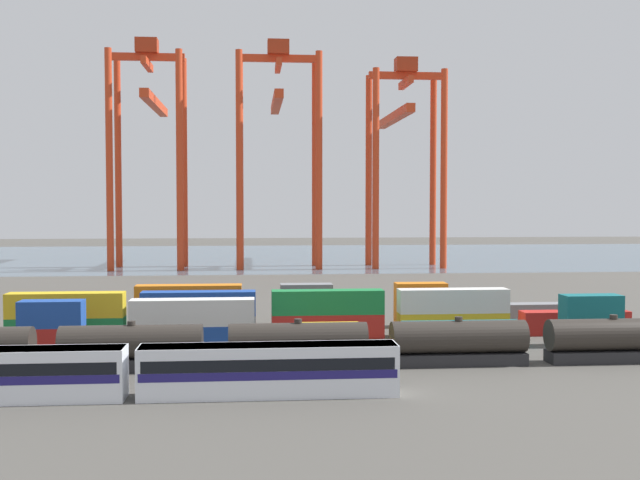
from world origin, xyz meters
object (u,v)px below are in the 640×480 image
shipping_container_2 (193,338)px  freight_tank_row (298,345)px  passenger_train (132,370)px  shipping_container_8 (66,329)px  shipping_container_5 (462,334)px  shipping_container_22 (306,317)px  shipping_container_0 (52,341)px  shipping_container_24 (421,316)px  gantry_crane_central (278,131)px  gantry_crane_west (149,130)px  shipping_container_10 (199,328)px  gantry_crane_east (403,140)px  shipping_container_26 (532,314)px

shipping_container_2 → freight_tank_row: bearing=-40.6°
passenger_train → shipping_container_8: size_ratio=3.30×
shipping_container_5 → shipping_container_22: (-14.88, 13.47, 0.00)m
shipping_container_0 → shipping_container_24: (39.19, 13.47, 0.00)m
freight_tank_row → gantry_crane_central: 114.47m
shipping_container_8 → gantry_crane_west: (-3.37, 96.37, 29.75)m
shipping_container_0 → passenger_train: bearing=-60.6°
shipping_container_24 → gantry_crane_west: 103.67m
gantry_crane_west → shipping_container_10: bearing=-79.9°
shipping_container_22 → gantry_crane_west: 98.85m
shipping_container_2 → shipping_container_24: size_ratio=2.00×
shipping_container_8 → shipping_container_10: size_ratio=1.00×
shipping_container_0 → shipping_container_5: bearing=0.0°
gantry_crane_west → gantry_crane_east: size_ratio=1.07×
shipping_container_0 → shipping_container_10: 15.22m
shipping_container_8 → gantry_crane_central: bearing=75.0°
shipping_container_2 → shipping_container_26: bearing=19.0°
shipping_container_2 → shipping_container_8: size_ratio=1.00×
shipping_container_0 → shipping_container_5: 40.51m
freight_tank_row → gantry_crane_central: gantry_crane_central is taller
freight_tank_row → gantry_crane_east: gantry_crane_east is taller
gantry_crane_central → gantry_crane_east: bearing=2.3°
passenger_train → freight_tank_row: bearing=37.3°
freight_tank_row → gantry_crane_west: (-26.93, 111.56, 28.99)m
passenger_train → shipping_container_0: passenger_train is taller
shipping_container_5 → gantry_crane_central: (-15.07, 102.29, 29.70)m
gantry_crane_central → gantry_crane_east: gantry_crane_central is taller
shipping_container_10 → gantry_crane_central: size_ratio=0.24×
shipping_container_0 → shipping_container_2: 13.50m
shipping_container_0 → shipping_container_24: bearing=19.0°
shipping_container_5 → gantry_crane_east: gantry_crane_east is taller
passenger_train → gantry_crane_east: bearing=70.1°
freight_tank_row → shipping_container_8: (-23.56, 15.19, -0.76)m
passenger_train → shipping_container_24: (28.83, 31.84, -0.84)m
gantry_crane_east → shipping_container_10: bearing=-112.9°
shipping_container_24 → gantry_crane_west: bearing=115.5°
gantry_crane_central → shipping_container_24: bearing=-81.2°
shipping_container_10 → passenger_train: bearing=-97.5°
passenger_train → shipping_container_0: 21.10m
shipping_container_26 → shipping_container_22: bearing=180.0°
shipping_container_2 → shipping_container_10: (0.14, 6.74, 0.00)m
shipping_container_22 → gantry_crane_east: (28.82, 89.96, 27.96)m
shipping_container_2 → gantry_crane_west: bearing=99.4°
freight_tank_row → shipping_container_8: bearing=147.2°
shipping_container_26 → freight_tank_row: bearing=-143.3°
shipping_container_10 → shipping_container_26: bearing=9.8°
shipping_container_10 → gantry_crane_central: 100.75m
shipping_container_8 → gantry_crane_east: gantry_crane_east is taller
shipping_container_2 → shipping_container_5: same height
shipping_container_22 → shipping_container_26: (27.11, 0.00, 0.00)m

